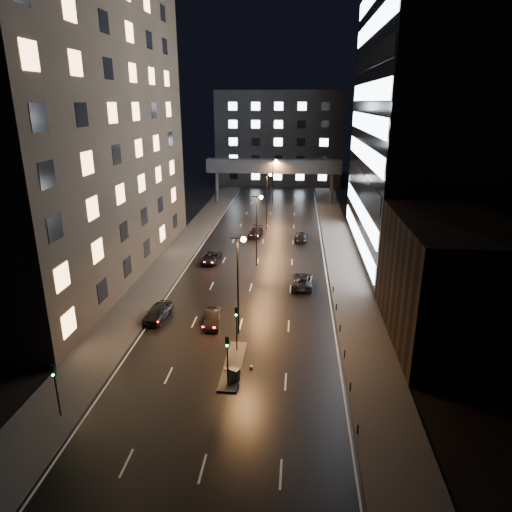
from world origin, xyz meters
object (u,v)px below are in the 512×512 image
object	(u,v)px
car_away_d	(256,233)
utility_cabinet	(234,375)
car_away_b	(213,318)
car_toward_a	(302,281)
car_away_a	(158,312)
car_away_c	(211,258)
car_toward_b	(301,236)

from	to	relation	value
car_away_d	utility_cabinet	distance (m)	43.22
car_away_b	car_away_d	distance (m)	33.03
car_away_d	utility_cabinet	xyz separation A→B (m)	(2.20, -43.16, -0.03)
car_toward_a	utility_cabinet	distance (m)	22.21
utility_cabinet	car_away_a	bearing A→B (deg)	156.72
car_away_b	car_away_c	size ratio (longest dim) A/B	0.90
car_toward_b	car_away_c	bearing A→B (deg)	47.37
car_away_d	car_toward_b	distance (m)	8.00
car_toward_a	utility_cabinet	xyz separation A→B (m)	(-5.76, -21.45, -0.07)
car_away_a	car_away_b	size ratio (longest dim) A/B	1.09
car_away_b	car_away_c	xyz separation A→B (m)	(-3.78, 19.21, -0.05)
car_away_c	car_away_a	bearing A→B (deg)	-91.78
car_away_a	utility_cabinet	bearing A→B (deg)	-40.47
car_toward_a	car_toward_b	bearing A→B (deg)	-86.64
car_toward_a	car_away_b	bearing A→B (deg)	53.21
utility_cabinet	car_away_b	bearing A→B (deg)	134.56
car_away_b	utility_cabinet	bearing A→B (deg)	-75.83
car_away_b	car_toward_b	size ratio (longest dim) A/B	0.86
car_away_b	car_away_c	distance (m)	19.58
car_away_d	utility_cabinet	size ratio (longest dim) A/B	4.56
car_away_a	car_toward_a	world-z (taller)	car_away_a
utility_cabinet	car_away_d	bearing A→B (deg)	117.70
car_away_b	utility_cabinet	xyz separation A→B (m)	(3.65, -10.16, -0.03)
car_away_c	car_away_d	world-z (taller)	car_away_d
car_away_a	utility_cabinet	size ratio (longest dim) A/B	4.40
car_toward_a	car_away_c	bearing A→B (deg)	-27.92
car_away_b	car_toward_b	bearing A→B (deg)	67.91
car_toward_a	car_toward_b	xyz separation A→B (m)	(-0.11, 20.16, -0.02)
car_away_c	car_toward_b	bearing A→B (deg)	48.26
car_away_c	car_away_d	bearing A→B (deg)	74.37
car_away_b	car_toward_a	distance (m)	14.70
car_away_a	car_toward_a	bearing A→B (deg)	42.17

